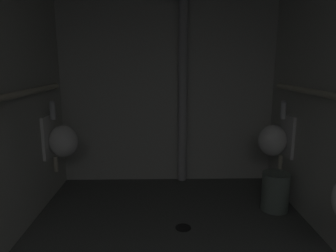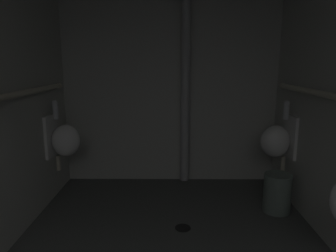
{
  "view_description": "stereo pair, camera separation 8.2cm",
  "coord_description": "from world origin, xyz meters",
  "px_view_note": "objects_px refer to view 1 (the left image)",
  "views": [
    {
      "loc": [
        -0.08,
        0.25,
        1.44
      ],
      "look_at": [
        -0.02,
        2.97,
        0.87
      ],
      "focal_mm": 32.78,
      "sensor_mm": 36.0,
      "label": 1
    },
    {
      "loc": [
        0.0,
        0.25,
        1.44
      ],
      "look_at": [
        -0.02,
        2.97,
        0.87
      ],
      "focal_mm": 32.78,
      "sensor_mm": 36.0,
      "label": 2
    }
  ],
  "objects_px": {
    "waste_bin": "(275,191)",
    "floor_drain": "(183,227)",
    "urinal_right_far": "(275,139)",
    "standpipe_back_wall": "(183,82)",
    "urinal_left_mid": "(61,140)"
  },
  "relations": [
    {
      "from": "urinal_right_far",
      "to": "floor_drain",
      "type": "bearing_deg",
      "value": -148.09
    },
    {
      "from": "standpipe_back_wall",
      "to": "waste_bin",
      "type": "relative_size",
      "value": 6.28
    },
    {
      "from": "urinal_left_mid",
      "to": "urinal_right_far",
      "type": "relative_size",
      "value": 1.0
    },
    {
      "from": "urinal_left_mid",
      "to": "urinal_right_far",
      "type": "height_order",
      "value": "same"
    },
    {
      "from": "urinal_left_mid",
      "to": "standpipe_back_wall",
      "type": "relative_size",
      "value": 0.31
    },
    {
      "from": "urinal_left_mid",
      "to": "urinal_right_far",
      "type": "distance_m",
      "value": 2.23
    },
    {
      "from": "waste_bin",
      "to": "floor_drain",
      "type": "bearing_deg",
      "value": -160.5
    },
    {
      "from": "urinal_right_far",
      "to": "standpipe_back_wall",
      "type": "xyz_separation_m",
      "value": [
        -0.94,
        0.46,
        0.58
      ]
    },
    {
      "from": "urinal_right_far",
      "to": "floor_drain",
      "type": "distance_m",
      "value": 1.35
    },
    {
      "from": "urinal_right_far",
      "to": "waste_bin",
      "type": "xyz_separation_m",
      "value": [
        -0.07,
        -0.29,
        -0.46
      ]
    },
    {
      "from": "waste_bin",
      "to": "urinal_right_far",
      "type": "bearing_deg",
      "value": 76.68
    },
    {
      "from": "urinal_left_mid",
      "to": "standpipe_back_wall",
      "type": "distance_m",
      "value": 1.48
    },
    {
      "from": "waste_bin",
      "to": "standpipe_back_wall",
      "type": "bearing_deg",
      "value": 139.05
    },
    {
      "from": "standpipe_back_wall",
      "to": "floor_drain",
      "type": "relative_size",
      "value": 17.13
    },
    {
      "from": "urinal_right_far",
      "to": "waste_bin",
      "type": "height_order",
      "value": "urinal_right_far"
    }
  ]
}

